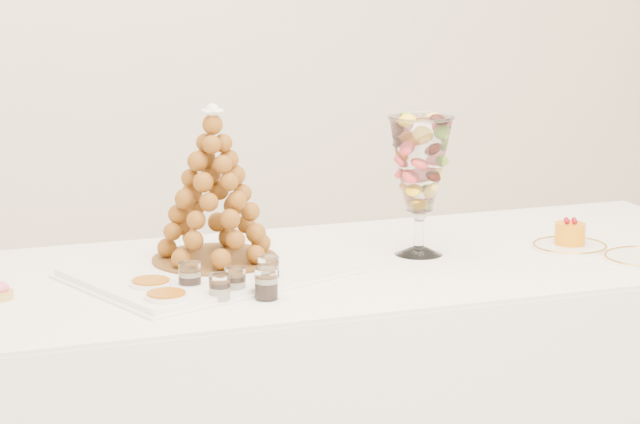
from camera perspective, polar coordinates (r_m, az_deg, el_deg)
name	(u,v)px	position (r m, az deg, el deg)	size (l,w,h in m)	color
buffet_table	(355,413)	(3.26, 1.61, -9.15)	(2.16, 0.98, 0.80)	white
lace_tray	(208,271)	(3.03, -5.14, -2.71)	(0.59, 0.44, 0.02)	white
macaron_vase	(420,166)	(3.17, 4.60, 2.12)	(0.16, 0.16, 0.36)	white
cake_plate	(570,247)	(3.33, 11.34, -1.57)	(0.20, 0.20, 0.01)	white
verrine_a	(190,277)	(2.88, -5.97, -2.98)	(0.05, 0.05, 0.07)	white
verrine_b	(235,282)	(2.84, -3.90, -3.21)	(0.05, 0.05, 0.07)	white
verrine_c	(269,271)	(2.93, -2.37, -2.70)	(0.05, 0.05, 0.07)	white
verrine_d	(220,288)	(2.80, -4.61, -3.50)	(0.05, 0.05, 0.06)	white
verrine_e	(266,284)	(2.81, -2.47, -3.30)	(0.05, 0.05, 0.07)	white
ramekin_back	(151,287)	(2.88, -7.74, -3.44)	(0.10, 0.10, 0.03)	white
ramekin_front	(166,300)	(2.78, -7.03, -4.03)	(0.10, 0.10, 0.03)	white
croquembouche	(214,185)	(3.05, -4.88, 1.23)	(0.32, 0.32, 0.39)	brown
mousse_cake	(570,233)	(3.34, 11.36, -0.96)	(0.08, 0.08, 0.07)	orange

